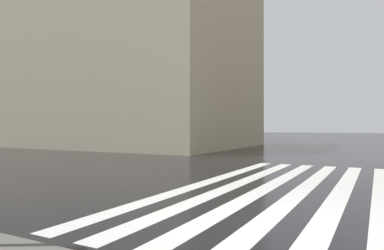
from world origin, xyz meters
TOP-DOWN VIEW (x-y plane):
  - ground_plane at (0.00, 0.00)m, footprint 220.00×220.00m
  - zebra_crossing at (4.00, -0.54)m, footprint 13.00×7.50m
  - haussmann_block_mid at (20.36, 18.93)m, footprint 15.73×21.19m

SIDE VIEW (x-z plane):
  - ground_plane at x=0.00m, z-range 0.00..0.00m
  - zebra_crossing at x=4.00m, z-range 0.00..0.01m
  - haussmann_block_mid at x=20.36m, z-range -0.24..23.56m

